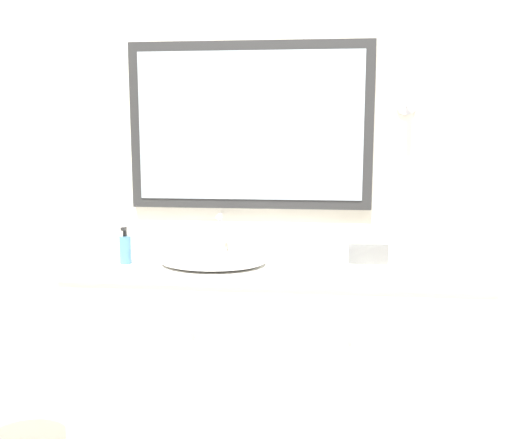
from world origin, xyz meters
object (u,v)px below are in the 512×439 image
at_px(sink_basin, 213,260).
at_px(picture_frame, 465,258).
at_px(appliance_box, 367,251).
at_px(soap_bottle, 125,249).

xyz_separation_m(sink_basin, picture_frame, (1.06, -0.08, 0.05)).
xyz_separation_m(sink_basin, appliance_box, (0.67, 0.05, 0.05)).
bearing_deg(picture_frame, soap_bottle, 177.97).
xyz_separation_m(sink_basin, soap_bottle, (-0.39, -0.03, 0.05)).
bearing_deg(appliance_box, sink_basin, -176.08).
distance_m(soap_bottle, appliance_box, 1.07).
bearing_deg(appliance_box, picture_frame, -18.29).
relative_size(sink_basin, soap_bottle, 2.82).
bearing_deg(sink_basin, appliance_box, 3.92).
relative_size(appliance_box, picture_frame, 1.67).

